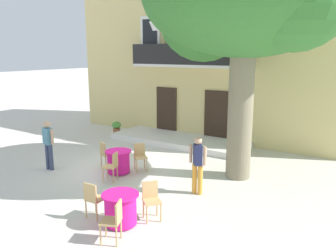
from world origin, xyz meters
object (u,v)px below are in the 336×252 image
cafe_table_near_tree (119,161)px  cafe_chair_near_tree_0 (140,155)px  cafe_chair_near_tree_2 (112,165)px  pedestrian_near_entrance (198,162)px  cafe_chair_middle_0 (151,198)px  pedestrian_mid_plaza (48,142)px  cafe_chair_near_tree_1 (106,153)px  cafe_chair_middle_2 (114,219)px  cafe_table_middle (121,209)px  cafe_chair_middle_1 (93,198)px  ground_planter_left (117,127)px

cafe_table_near_tree → cafe_chair_near_tree_0: bearing=55.8°
cafe_chair_near_tree_2 → pedestrian_near_entrance: 2.75m
cafe_table_near_tree → cafe_chair_near_tree_0: cafe_chair_near_tree_0 is taller
cafe_chair_middle_0 → pedestrian_mid_plaza: 5.08m
cafe_chair_near_tree_1 → pedestrian_mid_plaza: bearing=-140.9°
cafe_chair_near_tree_0 → pedestrian_near_entrance: 2.70m
cafe_chair_middle_2 → pedestrian_near_entrance: size_ratio=0.55×
cafe_table_middle → pedestrian_near_entrance: bearing=75.7°
cafe_chair_middle_1 → cafe_chair_middle_0: bearing=32.3°
cafe_chair_near_tree_0 → cafe_table_near_tree: bearing=-124.2°
cafe_chair_middle_2 → pedestrian_mid_plaza: pedestrian_mid_plaza is taller
cafe_table_near_tree → pedestrian_mid_plaza: bearing=-155.2°
pedestrian_near_entrance → pedestrian_mid_plaza: 5.27m
cafe_table_near_tree → cafe_chair_near_tree_2: size_ratio=0.95×
cafe_table_near_tree → cafe_table_middle: 3.53m
cafe_chair_near_tree_1 → cafe_chair_middle_2: bearing=-45.0°
cafe_table_middle → ground_planter_left: cafe_table_middle is taller
cafe_chair_middle_1 → cafe_chair_middle_2: 1.25m
cafe_table_near_tree → pedestrian_near_entrance: size_ratio=0.52×
cafe_chair_middle_2 → pedestrian_near_entrance: bearing=85.2°
cafe_table_near_tree → cafe_chair_middle_2: (2.73, -3.28, 0.14)m
cafe_table_near_tree → pedestrian_near_entrance: 3.04m
cafe_chair_near_tree_0 → pedestrian_mid_plaza: pedestrian_mid_plaza is taller
ground_planter_left → cafe_table_near_tree: bearing=-48.1°
ground_planter_left → cafe_chair_middle_1: bearing=-52.3°
cafe_chair_near_tree_0 → cafe_chair_middle_0: 3.52m
cafe_chair_near_tree_2 → cafe_chair_middle_2: same height
cafe_chair_near_tree_1 → ground_planter_left: 4.95m
cafe_chair_middle_2 → pedestrian_mid_plaza: 5.44m
cafe_table_middle → cafe_chair_middle_2: size_ratio=0.95×
pedestrian_mid_plaza → ground_planter_left: bearing=106.4°
cafe_table_near_tree → cafe_chair_near_tree_2: 0.77m
cafe_table_near_tree → pedestrian_near_entrance: bearing=-1.9°
cafe_chair_middle_2 → cafe_table_middle: bearing=120.5°
cafe_chair_near_tree_1 → cafe_chair_middle_2: size_ratio=1.00×
cafe_chair_near_tree_1 → pedestrian_mid_plaza: 1.94m
cafe_table_near_tree → cafe_chair_middle_0: bearing=-36.0°
cafe_table_near_tree → cafe_chair_near_tree_2: bearing=-63.6°
pedestrian_near_entrance → cafe_chair_near_tree_2: bearing=-167.8°
pedestrian_near_entrance → pedestrian_mid_plaza: pedestrian_mid_plaza is taller
ground_planter_left → pedestrian_mid_plaza: pedestrian_mid_plaza is taller
pedestrian_near_entrance → cafe_chair_near_tree_1: bearing=175.7°
cafe_chair_near_tree_1 → cafe_table_middle: bearing=-42.4°
cafe_table_near_tree → pedestrian_mid_plaza: pedestrian_mid_plaza is taller
cafe_chair_near_tree_2 → cafe_table_middle: (2.01, -1.96, -0.14)m
cafe_chair_near_tree_0 → cafe_chair_middle_0: size_ratio=1.00×
cafe_chair_middle_1 → cafe_chair_middle_2: bearing=-25.6°
pedestrian_mid_plaza → cafe_chair_near_tree_2: bearing=7.7°
pedestrian_near_entrance → pedestrian_mid_plaza: bearing=-170.0°
cafe_chair_near_tree_1 → cafe_chair_middle_1: same height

